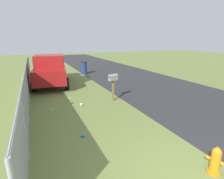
{
  "coord_description": "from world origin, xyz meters",
  "views": [
    {
      "loc": [
        -2.05,
        2.91,
        3.02
      ],
      "look_at": [
        4.24,
        0.09,
        1.07
      ],
      "focal_mm": 28.07,
      "sensor_mm": 36.0,
      "label": 1
    }
  ],
  "objects_px": {
    "fire_hydrant": "(215,161)",
    "pickup_truck": "(50,69)",
    "mailbox": "(113,80)",
    "trash_bin": "(84,68)"
  },
  "relations": [
    {
      "from": "fire_hydrant",
      "to": "pickup_truck",
      "type": "distance_m",
      "value": 10.77
    },
    {
      "from": "pickup_truck",
      "to": "trash_bin",
      "type": "relative_size",
      "value": 4.77
    },
    {
      "from": "fire_hydrant",
      "to": "trash_bin",
      "type": "distance_m",
      "value": 13.47
    },
    {
      "from": "fire_hydrant",
      "to": "mailbox",
      "type": "distance_m",
      "value": 5.67
    },
    {
      "from": "fire_hydrant",
      "to": "pickup_truck",
      "type": "relative_size",
      "value": 0.12
    },
    {
      "from": "mailbox",
      "to": "pickup_truck",
      "type": "height_order",
      "value": "pickup_truck"
    },
    {
      "from": "mailbox",
      "to": "trash_bin",
      "type": "bearing_deg",
      "value": -21.24
    },
    {
      "from": "mailbox",
      "to": "trash_bin",
      "type": "xyz_separation_m",
      "value": [
        7.84,
        -0.63,
        -0.55
      ]
    },
    {
      "from": "fire_hydrant",
      "to": "trash_bin",
      "type": "bearing_deg",
      "value": 69.8
    },
    {
      "from": "pickup_truck",
      "to": "mailbox",
      "type": "bearing_deg",
      "value": 35.12
    }
  ]
}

